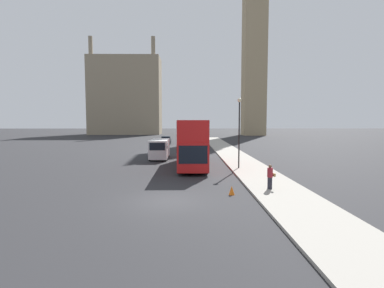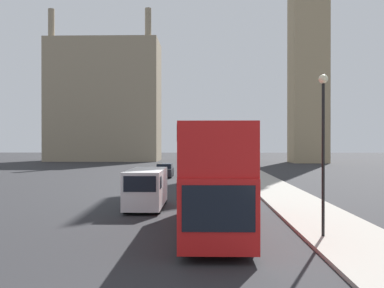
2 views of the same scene
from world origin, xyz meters
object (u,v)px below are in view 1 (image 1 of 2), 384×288
clock_tower (255,30)px  street_lamp (239,123)px  pedestrian (270,177)px  white_van (160,149)px  red_double_decker_bus (192,141)px  parked_sedan (166,140)px

clock_tower → street_lamp: size_ratio=9.62×
street_lamp → pedestrian: bearing=-86.3°
pedestrian → white_van: bearing=117.8°
clock_tower → street_lamp: clock_tower is taller
red_double_decker_bus → parked_sedan: bearing=99.3°
white_van → pedestrian: 18.22m
white_van → street_lamp: 11.45m
street_lamp → white_van: bearing=136.1°
red_double_decker_bus → white_van: (-3.72, 5.94, -1.30)m
red_double_decker_bus → white_van: bearing=122.0°
clock_tower → pedestrian: size_ratio=39.42×
clock_tower → red_double_decker_bus: 70.84m
clock_tower → pedestrian: bearing=-101.4°
clock_tower → red_double_decker_bus: clock_tower is taller
street_lamp → clock_tower: bearing=76.6°
pedestrian → street_lamp: size_ratio=0.24×
white_van → parked_sedan: (-0.88, 22.16, -0.53)m
white_van → pedestrian: white_van is taller
pedestrian → parked_sedan: 39.41m
clock_tower → pedestrian: clock_tower is taller
red_double_decker_bus → pedestrian: size_ratio=7.06×
street_lamp → parked_sedan: street_lamp is taller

